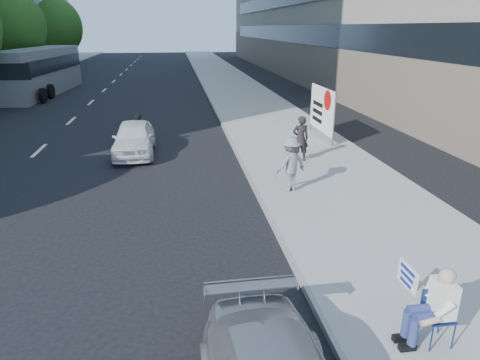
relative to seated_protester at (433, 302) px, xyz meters
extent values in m
plane|color=black|center=(-2.86, 5.01, -0.87)|extent=(160.00, 160.00, 0.00)
cube|color=#9C9A92|center=(1.14, 25.01, -0.80)|extent=(5.00, 120.00, 0.15)
cylinder|color=#382616|center=(-16.56, 35.01, 0.61)|extent=(0.30, 0.30, 2.97)
ellipsoid|color=#225216|center=(-16.56, 35.01, 4.02)|extent=(4.80, 4.80, 5.52)
cylinder|color=#382616|center=(-16.56, 49.01, 0.44)|extent=(0.30, 0.30, 2.62)
ellipsoid|color=#225216|center=(-16.56, 49.01, 3.91)|extent=(5.40, 5.40, 6.21)
cylinder|color=navy|center=(-0.07, -0.21, -0.50)|extent=(0.02, 0.02, 0.45)
cylinder|color=navy|center=(0.29, -0.21, -0.50)|extent=(0.02, 0.02, 0.45)
cylinder|color=navy|center=(-0.07, 0.15, -0.50)|extent=(0.02, 0.02, 0.45)
cylinder|color=navy|center=(0.29, 0.15, -0.50)|extent=(0.02, 0.02, 0.45)
cube|color=navy|center=(0.11, -0.03, -0.26)|extent=(0.40, 0.40, 0.03)
cube|color=navy|center=(0.11, 0.16, -0.07)|extent=(0.40, 0.02, 0.40)
cylinder|color=navy|center=(-0.11, -0.13, -0.17)|extent=(0.44, 0.17, 0.17)
cylinder|color=navy|center=(-0.33, -0.13, -0.40)|extent=(0.14, 0.14, 0.46)
cube|color=black|center=(-0.39, -0.13, -0.67)|extent=(0.26, 0.11, 0.10)
cylinder|color=navy|center=(-0.11, 0.07, -0.17)|extent=(0.44, 0.17, 0.17)
cylinder|color=navy|center=(-0.33, 0.07, -0.40)|extent=(0.14, 0.14, 0.46)
cube|color=black|center=(-0.39, 0.07, -0.67)|extent=(0.26, 0.11, 0.10)
cube|color=#EDE6CD|center=(0.13, -0.03, 0.09)|extent=(0.26, 0.42, 0.56)
sphere|color=tan|center=(0.13, -0.03, 0.46)|extent=(0.23, 0.23, 0.23)
ellipsoid|color=gray|center=(0.15, -0.03, 0.49)|extent=(0.22, 0.24, 0.19)
ellipsoid|color=gray|center=(0.05, -0.03, 0.39)|extent=(0.10, 0.14, 0.13)
cylinder|color=#EDE6CD|center=(0.01, -0.27, 0.06)|extent=(0.30, 0.10, 0.25)
cylinder|color=tan|center=(-0.19, -0.27, -0.12)|extent=(0.29, 0.09, 0.14)
cylinder|color=#EDE6CD|center=(0.06, 0.23, 0.11)|extent=(0.26, 0.20, 0.32)
cylinder|color=tan|center=(-0.07, 0.37, 0.01)|extent=(0.30, 0.21, 0.18)
cube|color=white|center=(-0.14, 0.52, 0.14)|extent=(0.03, 0.55, 0.40)
imported|color=gray|center=(-0.45, 6.70, 0.11)|extent=(1.23, 0.98, 1.66)
imported|color=black|center=(0.71, 9.62, 0.11)|extent=(0.62, 0.41, 1.66)
cylinder|color=#4C4C4C|center=(2.62, 11.41, 0.38)|extent=(0.06, 0.06, 2.20)
cylinder|color=#4C4C4C|center=(2.62, 14.41, 0.38)|extent=(0.06, 0.06, 2.20)
cube|color=white|center=(2.60, 12.91, 0.53)|extent=(0.04, 3.00, 1.90)
cylinder|color=#A50C0C|center=(2.57, 12.21, 1.03)|extent=(0.01, 0.84, 0.84)
cube|color=black|center=(2.57, 13.41, 0.68)|extent=(0.01, 1.30, 0.18)
cube|color=black|center=(2.57, 13.41, 0.33)|extent=(0.01, 1.30, 0.18)
cube|color=black|center=(2.57, 13.41, -0.02)|extent=(0.01, 1.30, 0.18)
imported|color=white|center=(-5.40, 11.93, -0.22)|extent=(1.57, 3.84, 1.31)
cylinder|color=black|center=(-5.26, 12.44, -0.55)|extent=(0.17, 0.65, 0.64)
cylinder|color=black|center=(-5.26, 13.84, -0.55)|extent=(0.17, 0.65, 0.64)
cube|color=black|center=(-5.26, 13.14, -0.32)|extent=(0.35, 1.22, 0.35)
imported|color=black|center=(-5.26, 13.04, -0.16)|extent=(0.74, 0.60, 1.42)
cube|color=slate|center=(-13.65, 29.66, 0.78)|extent=(3.47, 12.16, 3.30)
cube|color=black|center=(-14.92, 29.66, 1.33)|extent=(1.00, 11.47, 1.00)
cube|color=black|center=(-12.38, 29.66, 1.33)|extent=(1.00, 11.47, 1.00)
cube|color=black|center=(-13.65, 23.64, 1.33)|extent=(2.40, 0.26, 1.00)
cylinder|color=black|center=(-14.90, 25.16, -0.37)|extent=(0.33, 1.02, 1.00)
cylinder|color=black|center=(-12.40, 25.16, -0.37)|extent=(0.33, 1.02, 1.00)
cylinder|color=black|center=(-14.90, 27.16, -0.37)|extent=(0.33, 1.02, 1.00)
cylinder|color=black|center=(-12.40, 27.16, -0.37)|extent=(0.33, 1.02, 1.00)
cylinder|color=black|center=(-14.90, 33.16, -0.37)|extent=(0.33, 1.02, 1.00)
cylinder|color=black|center=(-12.40, 33.16, -0.37)|extent=(0.33, 1.02, 1.00)
cylinder|color=black|center=(-14.90, 34.66, -0.37)|extent=(0.33, 1.02, 1.00)
cylinder|color=black|center=(-12.40, 34.66, -0.37)|extent=(0.33, 1.02, 1.00)
camera|label=1|loc=(-3.68, -4.96, 3.92)|focal=32.00mm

